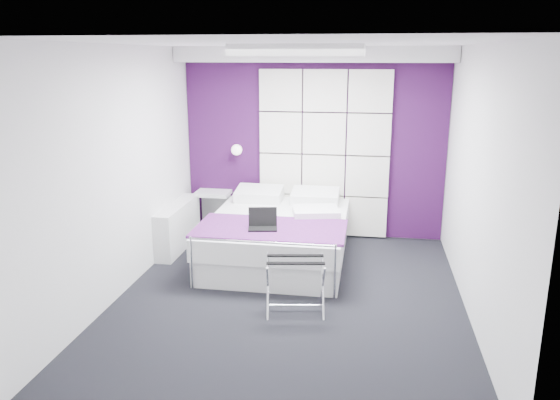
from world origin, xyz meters
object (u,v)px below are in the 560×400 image
object	(u,v)px
laptop	(263,223)
bed	(278,236)
nightstand	(213,193)
wall_lamp	(237,149)
radiator	(178,226)
luggage_rack	(295,285)

from	to	relation	value
laptop	bed	bearing A→B (deg)	71.64
nightstand	laptop	xyz separation A→B (m)	(1.02, -1.47, 0.05)
wall_lamp	laptop	size ratio (longest dim) A/B	0.46
radiator	bed	xyz separation A→B (m)	(1.38, -0.19, 0.01)
radiator	luggage_rack	xyz separation A→B (m)	(1.79, -1.58, -0.02)
luggage_rack	radiator	bearing A→B (deg)	129.31
bed	nightstand	xyz separation A→B (m)	(-1.10, 0.91, 0.28)
bed	luggage_rack	world-z (taller)	bed
bed	luggage_rack	xyz separation A→B (m)	(0.41, -1.39, -0.03)
bed	laptop	xyz separation A→B (m)	(-0.08, -0.56, 0.33)
radiator	bed	bearing A→B (deg)	-8.00
bed	luggage_rack	size ratio (longest dim) A/B	3.67
nightstand	luggage_rack	world-z (taller)	nightstand
radiator	laptop	xyz separation A→B (m)	(1.30, -0.75, 0.34)
nightstand	radiator	bearing A→B (deg)	-111.32
wall_lamp	laptop	bearing A→B (deg)	-66.29
nightstand	luggage_rack	size ratio (longest dim) A/B	0.85
bed	radiator	bearing A→B (deg)	172.00
bed	laptop	world-z (taller)	laptop
bed	laptop	bearing A→B (deg)	-97.79
radiator	luggage_rack	world-z (taller)	radiator
radiator	bed	distance (m)	1.39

